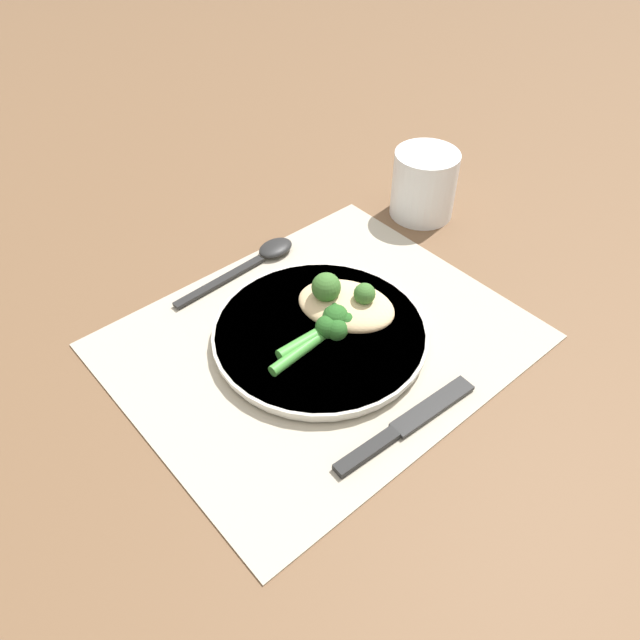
{
  "coord_description": "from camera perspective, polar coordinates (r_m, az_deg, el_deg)",
  "views": [
    {
      "loc": [
        0.32,
        0.37,
        0.5
      ],
      "look_at": [
        0.0,
        0.0,
        0.03
      ],
      "focal_mm": 35.0,
      "sensor_mm": 36.0,
      "label": 1
    }
  ],
  "objects": [
    {
      "name": "ground_plane",
      "position": [
        0.7,
        0.0,
        -1.97
      ],
      "size": [
        3.0,
        3.0,
        0.0
      ],
      "primitive_type": "plane",
      "color": "brown"
    },
    {
      "name": "placemat",
      "position": [
        0.69,
        0.0,
        -1.85
      ],
      "size": [
        0.43,
        0.35,
        0.0
      ],
      "color": "#B2A893",
      "rests_on": "ground_plane"
    },
    {
      "name": "plate",
      "position": [
        0.69,
        0.0,
        -1.25
      ],
      "size": [
        0.24,
        0.24,
        0.01
      ],
      "color": "silver",
      "rests_on": "placemat"
    },
    {
      "name": "chicken_fillet",
      "position": [
        0.69,
        2.29,
        1.42
      ],
      "size": [
        0.12,
        0.13,
        0.03
      ],
      "rotation": [
        0.0,
        0.0,
        5.15
      ],
      "color": "#DBBC89",
      "rests_on": "plate"
    },
    {
      "name": "pesto_dollop_primary",
      "position": [
        0.68,
        4.09,
        2.41
      ],
      "size": [
        0.02,
        0.02,
        0.02
      ],
      "color": "#3D702D",
      "rests_on": "chicken_fillet"
    },
    {
      "name": "pesto_dollop_secondary",
      "position": [
        0.68,
        0.57,
        3.02
      ],
      "size": [
        0.03,
        0.03,
        0.03
      ],
      "color": "#3D702D",
      "rests_on": "chicken_fillet"
    },
    {
      "name": "broccoli_stalk_right",
      "position": [
        0.67,
        1.13,
        -0.19
      ],
      "size": [
        0.1,
        0.05,
        0.03
      ],
      "rotation": [
        0.0,
        0.0,
        7.83
      ],
      "color": "green",
      "rests_on": "plate"
    },
    {
      "name": "broccoli_stalk_rear",
      "position": [
        0.66,
        0.21,
        -1.36
      ],
      "size": [
        0.1,
        0.03,
        0.03
      ],
      "rotation": [
        0.0,
        0.0,
        7.95
      ],
      "color": "green",
      "rests_on": "plate"
    },
    {
      "name": "knife",
      "position": [
        0.62,
        7.72,
        -9.54
      ],
      "size": [
        0.17,
        0.03,
        0.01
      ],
      "rotation": [
        0.0,
        0.0,
        1.52
      ],
      "color": "black",
      "rests_on": "placemat"
    },
    {
      "name": "spoon",
      "position": [
        0.8,
        -5.29,
        5.89
      ],
      "size": [
        0.18,
        0.04,
        0.01
      ],
      "rotation": [
        0.0,
        0.0,
        1.63
      ],
      "color": "black",
      "rests_on": "placemat"
    },
    {
      "name": "water_glass",
      "position": [
        0.88,
        9.49,
        12.14
      ],
      "size": [
        0.09,
        0.09,
        0.09
      ],
      "color": "white",
      "rests_on": "ground_plane"
    }
  ]
}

